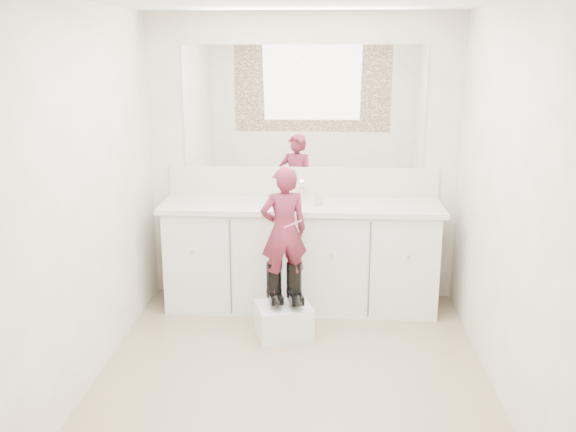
{
  "coord_description": "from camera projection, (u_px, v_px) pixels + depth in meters",
  "views": [
    {
      "loc": [
        0.21,
        -3.84,
        2.14
      ],
      "look_at": [
        -0.08,
        0.7,
        0.92
      ],
      "focal_mm": 40.0,
      "sensor_mm": 36.0,
      "label": 1
    }
  ],
  "objects": [
    {
      "name": "boot_right",
      "position": [
        294.0,
        284.0,
        4.77
      ],
      "size": [
        0.18,
        0.24,
        0.33
      ],
      "primitive_type": null,
      "rotation": [
        0.0,
        0.0,
        0.28
      ],
      "color": "black",
      "rests_on": "step_stool"
    },
    {
      "name": "backsplash",
      "position": [
        303.0,
        182.0,
        5.43
      ],
      "size": [
        2.28,
        0.03,
        0.25
      ],
      "primitive_type": "cube",
      "color": "beige",
      "rests_on": "countertop"
    },
    {
      "name": "mirror",
      "position": [
        303.0,
        107.0,
        5.27
      ],
      "size": [
        2.0,
        0.02,
        1.0
      ],
      "primitive_type": "cube",
      "color": "white",
      "rests_on": "wall_back"
    },
    {
      "name": "boot_left",
      "position": [
        274.0,
        283.0,
        4.78
      ],
      "size": [
        0.18,
        0.24,
        0.33
      ],
      "primitive_type": null,
      "rotation": [
        0.0,
        0.0,
        0.28
      ],
      "color": "black",
      "rests_on": "step_stool"
    },
    {
      "name": "floor",
      "position": [
        293.0,
        377.0,
        4.26
      ],
      "size": [
        3.0,
        3.0,
        0.0
      ],
      "primitive_type": "plane",
      "color": "#7F6C53",
      "rests_on": "ground"
    },
    {
      "name": "wall_left",
      "position": [
        87.0,
        199.0,
        4.03
      ],
      "size": [
        0.0,
        3.0,
        3.0
      ],
      "primitive_type": "plane",
      "rotation": [
        1.57,
        0.0,
        1.57
      ],
      "color": "beige",
      "rests_on": "floor"
    },
    {
      "name": "soap_bottle",
      "position": [
        279.0,
        190.0,
        5.19
      ],
      "size": [
        0.11,
        0.11,
        0.21
      ],
      "primitive_type": "imported",
      "rotation": [
        0.0,
        0.0,
        0.14
      ],
      "color": "beige",
      "rests_on": "countertop"
    },
    {
      "name": "wall_back",
      "position": [
        303.0,
        160.0,
        5.4
      ],
      "size": [
        2.6,
        0.0,
        2.6
      ],
      "primitive_type": "plane",
      "rotation": [
        1.57,
        0.0,
        0.0
      ],
      "color": "beige",
      "rests_on": "floor"
    },
    {
      "name": "cup",
      "position": [
        319.0,
        200.0,
        5.15
      ],
      "size": [
        0.1,
        0.1,
        0.08
      ],
      "primitive_type": "imported",
      "rotation": [
        0.0,
        0.0,
        0.16
      ],
      "color": "beige",
      "rests_on": "countertop"
    },
    {
      "name": "toddler",
      "position": [
        284.0,
        231.0,
        4.67
      ],
      "size": [
        0.4,
        0.32,
        0.95
      ],
      "primitive_type": "imported",
      "rotation": [
        0.0,
        0.0,
        3.42
      ],
      "color": "#A73358",
      "rests_on": "step_stool"
    },
    {
      "name": "vanity_cabinet",
      "position": [
        301.0,
        257.0,
        5.34
      ],
      "size": [
        2.2,
        0.55,
        0.85
      ],
      "primitive_type": "cube",
      "color": "silver",
      "rests_on": "floor"
    },
    {
      "name": "toothbrush",
      "position": [
        293.0,
        224.0,
        4.56
      ],
      "size": [
        0.13,
        0.05,
        0.06
      ],
      "primitive_type": "cylinder",
      "rotation": [
        0.0,
        1.22,
        0.28
      ],
      "color": "#D15195",
      "rests_on": "toddler"
    },
    {
      "name": "wall_right",
      "position": [
        507.0,
        205.0,
        3.87
      ],
      "size": [
        0.0,
        3.0,
        3.0
      ],
      "primitive_type": "plane",
      "rotation": [
        1.57,
        0.0,
        -1.57
      ],
      "color": "beige",
      "rests_on": "floor"
    },
    {
      "name": "countertop",
      "position": [
        301.0,
        206.0,
        5.21
      ],
      "size": [
        2.28,
        0.58,
        0.04
      ],
      "primitive_type": "cube",
      "color": "beige",
      "rests_on": "vanity_cabinet"
    },
    {
      "name": "faucet",
      "position": [
        302.0,
        193.0,
        5.35
      ],
      "size": [
        0.08,
        0.08,
        0.1
      ],
      "primitive_type": "cylinder",
      "color": "silver",
      "rests_on": "countertop"
    },
    {
      "name": "step_stool",
      "position": [
        284.0,
        321.0,
        4.83
      ],
      "size": [
        0.47,
        0.43,
        0.25
      ],
      "primitive_type": "cube",
      "rotation": [
        0.0,
        0.0,
        0.28
      ],
      "color": "silver",
      "rests_on": "floor"
    },
    {
      "name": "dot_panel",
      "position": [
        271.0,
        179.0,
        2.4
      ],
      "size": [
        2.0,
        0.01,
        1.2
      ],
      "primitive_type": "cube",
      "color": "#472819",
      "rests_on": "wall_front"
    },
    {
      "name": "wall_front",
      "position": [
        272.0,
        292.0,
        2.51
      ],
      "size": [
        2.6,
        0.0,
        2.6
      ],
      "primitive_type": "plane",
      "rotation": [
        -1.57,
        0.0,
        0.0
      ],
      "color": "beige",
      "rests_on": "floor"
    }
  ]
}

